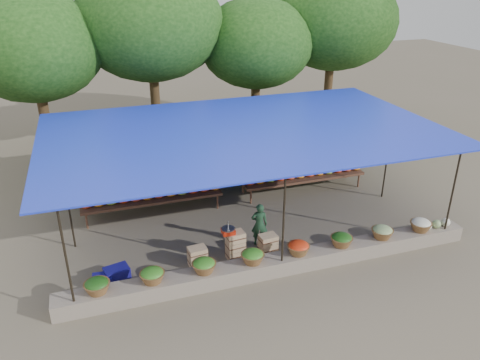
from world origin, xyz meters
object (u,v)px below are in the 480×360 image
object	(u,v)px
weighing_scale	(228,231)
vendor_seated	(259,224)
blue_crate_front	(117,274)
blue_crate_back	(103,280)
crate_counter	(234,248)

from	to	relation	value
weighing_scale	vendor_seated	distance (m)	1.14
vendor_seated	blue_crate_front	size ratio (longest dim) A/B	2.14
vendor_seated	blue_crate_back	bearing A→B (deg)	25.96
crate_counter	blue_crate_front	distance (m)	2.96
crate_counter	weighing_scale	world-z (taller)	weighing_scale
crate_counter	blue_crate_front	xyz separation A→B (m)	(-2.96, 0.01, -0.14)
vendor_seated	blue_crate_back	size ratio (longest dim) A/B	2.62
blue_crate_front	crate_counter	bearing A→B (deg)	-13.17
vendor_seated	blue_crate_front	bearing A→B (deg)	25.02
vendor_seated	blue_crate_front	world-z (taller)	vendor_seated
crate_counter	blue_crate_back	size ratio (longest dim) A/B	5.15
crate_counter	blue_crate_front	size ratio (longest dim) A/B	4.20
vendor_seated	blue_crate_front	xyz separation A→B (m)	(-3.81, -0.45, -0.44)
weighing_scale	vendor_seated	bearing A→B (deg)	24.42
crate_counter	weighing_scale	distance (m)	0.57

